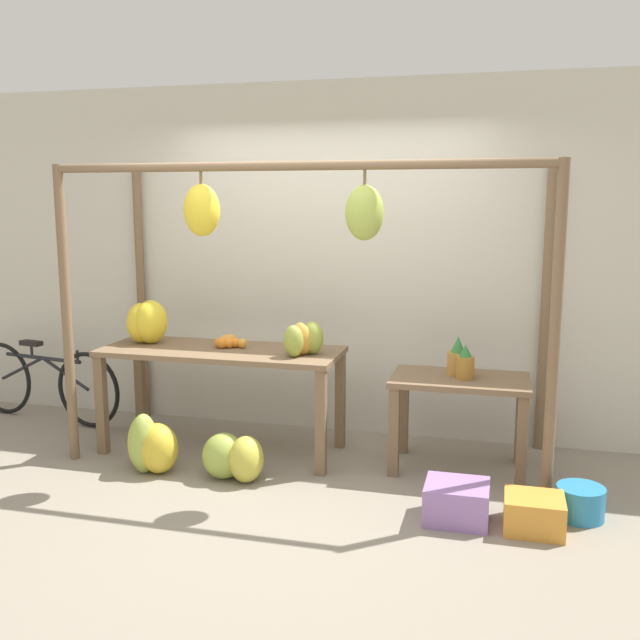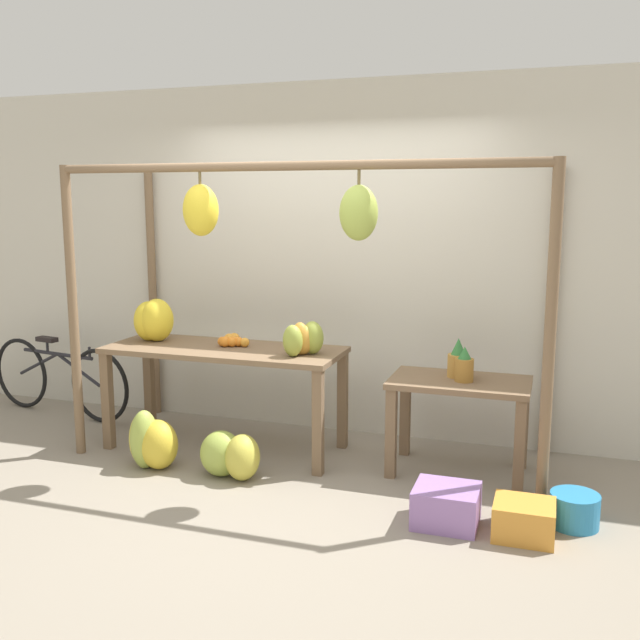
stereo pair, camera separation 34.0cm
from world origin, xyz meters
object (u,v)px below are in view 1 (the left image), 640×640
banana_pile_ground_right (234,457)px  papaya_pile (303,339)px  pineapple_cluster (461,361)px  parked_bicycle (44,382)px  fruit_crate_white (457,502)px  fruit_crate_purple (534,513)px  orange_pile (228,342)px  banana_pile_ground_left (150,445)px  blue_bucket (580,502)px  banana_pile_on_table (147,322)px

banana_pile_ground_right → papaya_pile: bearing=52.7°
papaya_pile → pineapple_cluster: bearing=7.3°
pineapple_cluster → parked_bicycle: (-3.52, 0.23, -0.44)m
fruit_crate_white → papaya_pile: 1.57m
pineapple_cluster → parked_bicycle: 3.56m
fruit_crate_purple → pineapple_cluster: bearing=119.1°
orange_pile → parked_bicycle: (-1.80, 0.24, -0.49)m
banana_pile_ground_right → fruit_crate_white: bearing=-9.3°
orange_pile → banana_pile_ground_left: bearing=-120.0°
banana_pile_ground_left → blue_bucket: size_ratio=1.50×
parked_bicycle → fruit_crate_purple: bearing=-15.5°
parked_bicycle → fruit_crate_white: bearing=-16.9°
blue_bucket → banana_pile_ground_right: bearing=179.1°
banana_pile_ground_left → fruit_crate_purple: bearing=-5.7°
banana_pile_ground_right → papaya_pile: 0.95m
pineapple_cluster → banana_pile_ground_left: bearing=-163.1°
orange_pile → parked_bicycle: 1.88m
orange_pile → banana_pile_ground_right: bearing=-66.5°
banana_pile_ground_right → parked_bicycle: (-2.06, 0.84, 0.18)m
banana_pile_ground_right → fruit_crate_white: banana_pile_ground_right is taller
banana_pile_on_table → blue_bucket: size_ratio=1.38×
blue_bucket → fruit_crate_white: bearing=-163.4°
blue_bucket → papaya_pile: size_ratio=0.85×
papaya_pile → banana_pile_ground_right: bearing=-127.3°
orange_pile → pineapple_cluster: (1.72, 0.01, -0.05)m
banana_pile_ground_left → papaya_pile: 1.30m
banana_pile_on_table → orange_pile: bearing=1.6°
orange_pile → parked_bicycle: orange_pile is taller
orange_pile → pineapple_cluster: pineapple_cluster is taller
orange_pile → fruit_crate_white: bearing=-25.5°
pineapple_cluster → banana_pile_ground_left: (-2.08, -0.63, -0.58)m
pineapple_cluster → banana_pile_on_table: bearing=-179.2°
banana_pile_ground_right → fruit_crate_white: (1.51, -0.25, -0.05)m
orange_pile → banana_pile_ground_left: orange_pile is taller
banana_pile_on_table → banana_pile_ground_left: 1.01m
fruit_crate_purple → fruit_crate_white: bearing=176.9°
banana_pile_on_table → papaya_pile: bearing=-4.8°
fruit_crate_white → blue_bucket: 0.75m
banana_pile_on_table → pineapple_cluster: banana_pile_on_table is taller
banana_pile_on_table → fruit_crate_purple: bearing=-16.5°
fruit_crate_white → orange_pile: bearing=154.5°
pineapple_cluster → fruit_crate_purple: (0.49, -0.89, -0.68)m
banana_pile_on_table → blue_bucket: banana_pile_on_table is taller
banana_pile_on_table → banana_pile_ground_right: (0.92, -0.58, -0.79)m
banana_pile_ground_left → parked_bicycle: (-1.45, 0.86, 0.14)m
pineapple_cluster → banana_pile_ground_left: size_ratio=0.65×
parked_bicycle → banana_pile_on_table: bearing=-12.9°
pineapple_cluster → fruit_crate_purple: size_ratio=0.81×
pineapple_cluster → fruit_crate_purple: 1.22m
orange_pile → banana_pile_ground_left: size_ratio=0.57×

